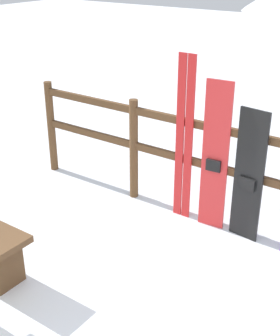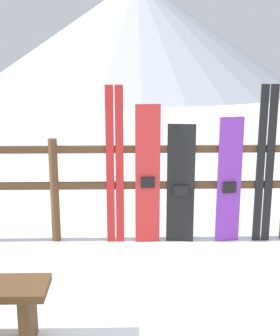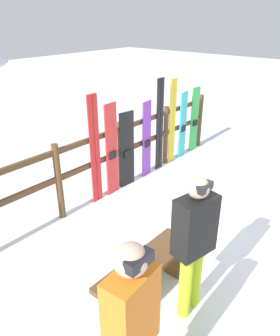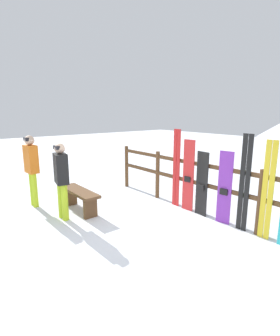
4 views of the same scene
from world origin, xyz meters
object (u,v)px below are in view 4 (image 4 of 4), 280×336
(bench, at_px, (80,196))
(snowboard_red, at_px, (188,176))
(ski_pair_yellow, at_px, (268,191))
(person_orange, at_px, (31,165))
(snowboard_black_stripe, at_px, (202,184))
(snowboard_purple, at_px, (225,188))
(person_black, at_px, (61,176))
(ski_pair_red, at_px, (176,168))
(ski_pair_black, at_px, (245,183))

(bench, height_order, snowboard_red, snowboard_red)
(ski_pair_yellow, bearing_deg, person_orange, -148.02)
(snowboard_black_stripe, height_order, snowboard_purple, snowboard_purple)
(person_black, distance_m, snowboard_purple, 3.23)
(person_black, xyz_separation_m, ski_pair_red, (0.91, 2.37, -0.01))
(person_orange, relative_size, snowboard_red, 1.04)
(ski_pair_red, height_order, snowboard_red, ski_pair_red)
(person_black, distance_m, ski_pair_black, 3.51)
(person_black, relative_size, snowboard_red, 0.99)
(person_orange, xyz_separation_m, snowboard_red, (2.42, 2.59, -0.19))
(snowboard_purple, relative_size, ski_pair_yellow, 0.84)
(snowboard_black_stripe, distance_m, snowboard_purple, 0.55)
(person_orange, relative_size, snowboard_black_stripe, 1.21)
(snowboard_red, distance_m, snowboard_purple, 0.92)
(person_orange, height_order, snowboard_black_stripe, person_orange)
(person_black, xyz_separation_m, ski_pair_black, (2.59, 2.37, -0.01))
(ski_pair_red, bearing_deg, snowboard_black_stripe, -0.27)
(ski_pair_yellow, bearing_deg, snowboard_red, -179.89)
(person_black, bearing_deg, bench, 110.43)
(person_orange, xyz_separation_m, ski_pair_red, (2.05, 2.59, -0.08))
(ski_pair_red, bearing_deg, person_black, -110.99)
(ski_pair_red, relative_size, snowboard_black_stripe, 1.31)
(snowboard_red, relative_size, snowboard_black_stripe, 1.16)
(person_orange, bearing_deg, person_black, 11.12)
(person_orange, xyz_separation_m, snowboard_black_stripe, (2.79, 2.59, -0.30))
(bench, bearing_deg, ski_pair_black, 34.86)
(ski_pair_black, bearing_deg, person_black, -137.53)
(snowboard_purple, distance_m, ski_pair_black, 0.44)
(snowboard_red, bearing_deg, snowboard_black_stripe, -0.03)
(snowboard_purple, bearing_deg, bench, -140.93)
(person_orange, distance_m, person_black, 1.17)
(person_orange, distance_m, snowboard_purple, 4.23)
(ski_pair_yellow, bearing_deg, ski_pair_red, 180.00)
(person_black, bearing_deg, snowboard_red, 61.70)
(person_orange, distance_m, ski_pair_red, 3.31)
(ski_pair_black, bearing_deg, ski_pair_yellow, 0.00)
(bench, height_order, ski_pair_red, ski_pair_red)
(person_orange, bearing_deg, snowboard_black_stripe, 42.87)
(snowboard_black_stripe, bearing_deg, ski_pair_red, 179.73)
(person_black, bearing_deg, snowboard_black_stripe, 55.17)
(bench, height_order, ski_pair_black, ski_pair_black)
(bench, bearing_deg, ski_pair_red, 60.72)
(ski_pair_red, xyz_separation_m, ski_pair_yellow, (2.10, 0.00, -0.03))
(snowboard_black_stripe, relative_size, ski_pair_black, 0.76)
(ski_pair_red, relative_size, snowboard_red, 1.13)
(ski_pair_black, height_order, ski_pair_yellow, ski_pair_black)
(snowboard_purple, xyz_separation_m, ski_pair_black, (0.40, 0.00, 0.18))
(snowboard_purple, bearing_deg, person_orange, -142.18)
(snowboard_purple, bearing_deg, snowboard_red, 179.99)
(person_orange, relative_size, person_black, 1.05)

